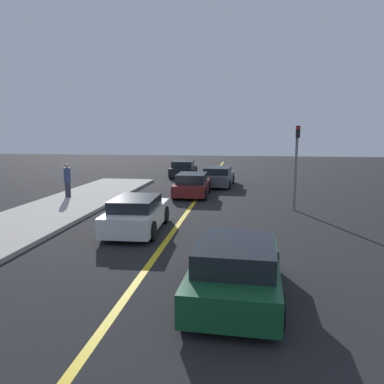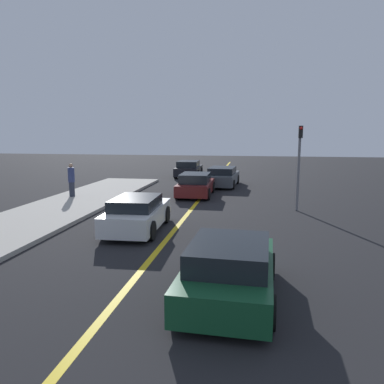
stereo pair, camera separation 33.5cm
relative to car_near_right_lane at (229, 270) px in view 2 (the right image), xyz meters
The scene contains 9 objects.
road_center_line 8.44m from the car_near_right_lane, 106.82° to the left, with size 0.20×60.00×0.01m.
sidewalk_left 9.70m from the car_near_right_lane, 151.86° to the left, with size 3.96×29.03×0.16m.
car_near_right_lane is the anchor object (origin of this frame).
car_ahead_center 6.48m from the car_near_right_lane, 125.84° to the left, with size 1.97×4.15×1.30m.
car_far_distant 13.53m from the car_near_right_lane, 102.08° to the left, with size 1.97×4.05×1.32m.
car_parked_left_lot 17.56m from the car_near_right_lane, 95.34° to the left, with size 2.18×4.48×1.30m.
car_oncoming_far 22.89m from the car_near_right_lane, 102.21° to the left, with size 2.07×4.23×1.32m.
pedestrian_mid_group 14.44m from the car_near_right_lane, 130.41° to the left, with size 0.35×0.35×1.82m.
traffic_light 10.32m from the car_near_right_lane, 75.66° to the left, with size 0.18×0.40×3.95m.
Camera 2 is at (2.91, 2.02, 3.68)m, focal length 35.00 mm.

